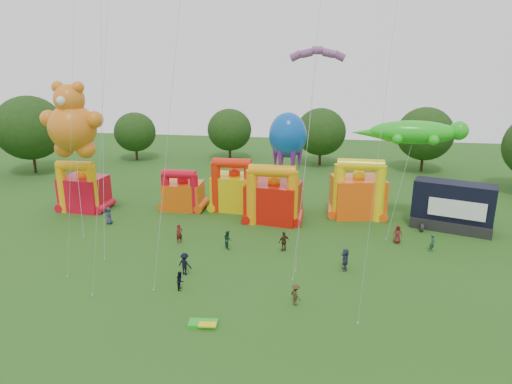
# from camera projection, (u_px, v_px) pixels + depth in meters

# --- Properties ---
(ground) EXTENTS (160.00, 160.00, 0.00)m
(ground) POSITION_uv_depth(u_px,v_px,m) (165.00, 370.00, 27.01)
(ground) COLOR #245217
(ground) RESTS_ON ground
(tree_ring) EXTENTS (121.10, 123.17, 12.07)m
(tree_ring) POSITION_uv_depth(u_px,v_px,m) (143.00, 269.00, 25.94)
(tree_ring) COLOR #352314
(tree_ring) RESTS_ON ground
(bouncy_castle_0) EXTENTS (5.28, 4.41, 6.26)m
(bouncy_castle_0) POSITION_uv_depth(u_px,v_px,m) (83.00, 191.00, 54.46)
(bouncy_castle_0) COLOR red
(bouncy_castle_0) RESTS_ON ground
(bouncy_castle_1) EXTENTS (4.54, 3.67, 5.14)m
(bouncy_castle_1) POSITION_uv_depth(u_px,v_px,m) (183.00, 193.00, 54.76)
(bouncy_castle_1) COLOR #DD530C
(bouncy_castle_1) RESTS_ON ground
(bouncy_castle_2) EXTENTS (5.32, 4.41, 6.57)m
(bouncy_castle_2) POSITION_uv_depth(u_px,v_px,m) (234.00, 189.00, 54.49)
(bouncy_castle_2) COLOR #D8BF0B
(bouncy_castle_2) RESTS_ON ground
(bouncy_castle_3) EXTENTS (6.35, 5.44, 6.75)m
(bouncy_castle_3) POSITION_uv_depth(u_px,v_px,m) (273.00, 199.00, 50.76)
(bouncy_castle_3) COLOR red
(bouncy_castle_3) RESTS_ON ground
(bouncy_castle_4) EXTENTS (6.48, 5.60, 7.02)m
(bouncy_castle_4) POSITION_uv_depth(u_px,v_px,m) (358.00, 194.00, 52.32)
(bouncy_castle_4) COLOR #FF540D
(bouncy_castle_4) RESTS_ON ground
(stage_trailer) EXTENTS (8.59, 5.40, 5.17)m
(stage_trailer) POSITION_uv_depth(u_px,v_px,m) (453.00, 207.00, 48.33)
(stage_trailer) COLOR black
(stage_trailer) RESTS_ON ground
(teddy_bear_kite) EXTENTS (7.05, 7.35, 15.44)m
(teddy_bear_kite) POSITION_uv_depth(u_px,v_px,m) (75.00, 150.00, 48.21)
(teddy_bear_kite) COLOR orange
(teddy_bear_kite) RESTS_ON ground
(gecko_kite) EXTENTS (11.98, 7.63, 11.47)m
(gecko_kite) POSITION_uv_depth(u_px,v_px,m) (405.00, 168.00, 47.57)
(gecko_kite) COLOR green
(gecko_kite) RESTS_ON ground
(octopus_kite) EXTENTS (4.11, 4.26, 12.14)m
(octopus_kite) POSITION_uv_depth(u_px,v_px,m) (287.00, 144.00, 49.58)
(octopus_kite) COLOR #0B4BAE
(octopus_kite) RESTS_ON ground
(parafoil_kites) EXTENTS (26.04, 15.71, 25.97)m
(parafoil_kites) POSITION_uv_depth(u_px,v_px,m) (144.00, 124.00, 41.05)
(parafoil_kites) COLOR red
(parafoil_kites) RESTS_ON ground
(diamond_kites) EXTENTS (26.32, 13.92, 38.08)m
(diamond_kites) POSITION_uv_depth(u_px,v_px,m) (214.00, 67.00, 34.14)
(diamond_kites) COLOR red
(diamond_kites) RESTS_ON ground
(folded_kite_bundle) EXTENTS (2.09, 1.25, 0.31)m
(folded_kite_bundle) POSITION_uv_depth(u_px,v_px,m) (204.00, 324.00, 31.46)
(folded_kite_bundle) COLOR green
(folded_kite_bundle) RESTS_ON ground
(spectator_0) EXTENTS (1.11, 0.94, 1.93)m
(spectator_0) POSITION_uv_depth(u_px,v_px,m) (109.00, 216.00, 50.14)
(spectator_0) COLOR #2A3047
(spectator_0) RESTS_ON ground
(spectator_1) EXTENTS (0.83, 0.83, 1.94)m
(spectator_1) POSITION_uv_depth(u_px,v_px,m) (179.00, 234.00, 45.07)
(spectator_1) COLOR #561819
(spectator_1) RESTS_ON ground
(spectator_2) EXTENTS (1.05, 1.10, 1.79)m
(spectator_2) POSITION_uv_depth(u_px,v_px,m) (228.00, 239.00, 43.86)
(spectator_2) COLOR #173A2B
(spectator_2) RESTS_ON ground
(spectator_3) EXTENTS (1.42, 1.08, 1.95)m
(spectator_3) POSITION_uv_depth(u_px,v_px,m) (185.00, 264.00, 38.55)
(spectator_3) COLOR black
(spectator_3) RESTS_ON ground
(spectator_4) EXTENTS (1.20, 1.07, 1.95)m
(spectator_4) POSITION_uv_depth(u_px,v_px,m) (284.00, 241.00, 43.18)
(spectator_4) COLOR #3A2717
(spectator_4) RESTS_ON ground
(spectator_5) EXTENTS (0.62, 1.84, 1.97)m
(spectator_5) POSITION_uv_depth(u_px,v_px,m) (345.00, 259.00, 39.36)
(spectator_5) COLOR #2B2D48
(spectator_5) RESTS_ON ground
(spectator_6) EXTENTS (0.93, 0.62, 1.88)m
(spectator_6) POSITION_uv_depth(u_px,v_px,m) (398.00, 234.00, 45.05)
(spectator_6) COLOR #5B1D1A
(spectator_6) RESTS_ON ground
(spectator_7) EXTENTS (0.70, 0.76, 1.74)m
(spectator_7) POSITION_uv_depth(u_px,v_px,m) (432.00, 243.00, 43.11)
(spectator_7) COLOR #1D4830
(spectator_7) RESTS_ON ground
(spectator_8) EXTENTS (0.69, 0.83, 1.54)m
(spectator_8) POSITION_uv_depth(u_px,v_px,m) (180.00, 281.00, 36.14)
(spectator_8) COLOR black
(spectator_8) RESTS_ON ground
(spectator_9) EXTENTS (1.18, 1.24, 1.69)m
(spectator_9) POSITION_uv_depth(u_px,v_px,m) (296.00, 295.00, 33.86)
(spectator_9) COLOR #3D2E18
(spectator_9) RESTS_ON ground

